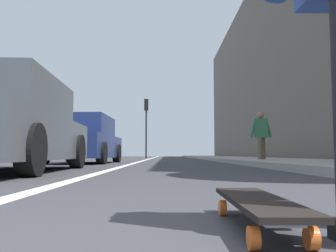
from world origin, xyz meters
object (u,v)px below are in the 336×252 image
Objects in this scene: parked_car_mid at (84,141)px; traffic_light at (146,117)px; skateboard at (257,204)px; pedestrian_distant at (261,134)px; parked_car_near at (4,126)px.

traffic_light is at bearing -4.84° from parked_car_mid.
skateboard is 10.22m from pedestrian_distant.
parked_car_near is 19.73m from traffic_light.
parked_car_mid is (5.61, -0.02, -0.02)m from parked_car_near.
parked_car_near is 7.77m from pedestrian_distant.
pedestrian_distant reaches higher than parked_car_near.
pedestrian_distant reaches higher than parked_car_mid.
parked_car_near is at bearing 33.65° from skateboard.
traffic_light reaches higher than pedestrian_distant.
parked_car_near is 1.08× the size of parked_car_mid.
pedestrian_distant is at bearing -45.71° from parked_car_near.
skateboard is 24.22m from traffic_light.
skateboard is at bearing -146.35° from parked_car_near.
skateboard is at bearing -175.86° from traffic_light.
parked_car_mid is 5.54m from pedestrian_distant.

